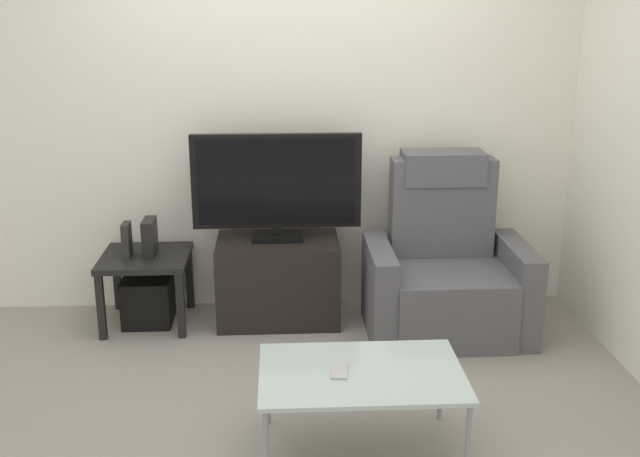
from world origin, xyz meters
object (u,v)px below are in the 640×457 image
(game_console, at_px, (150,237))
(coffee_table, at_px, (361,376))
(recliner_armchair, at_px, (446,271))
(book_upright, at_px, (127,240))
(subwoofer_box, at_px, (148,300))
(side_table, at_px, (146,266))
(television, at_px, (277,184))
(tv_stand, at_px, (278,280))
(cell_phone, at_px, (339,371))

(game_console, xyz_separation_m, coffee_table, (1.16, -1.53, -0.18))
(recliner_armchair, xyz_separation_m, coffee_table, (-0.67, -1.34, 0.01))
(book_upright, height_order, coffee_table, book_upright)
(game_console, bearing_deg, subwoofer_box, -164.05)
(side_table, relative_size, game_console, 2.38)
(television, height_order, subwoofer_box, television)
(tv_stand, xyz_separation_m, game_console, (-0.79, -0.01, 0.30))
(subwoofer_box, distance_m, game_console, 0.42)
(television, xyz_separation_m, side_table, (-0.83, -0.04, -0.51))
(recliner_armchair, xyz_separation_m, book_upright, (-1.96, 0.16, 0.19))
(television, height_order, book_upright, television)
(subwoofer_box, distance_m, coffee_table, 1.95)
(cell_phone, bearing_deg, television, 106.75)
(recliner_armchair, xyz_separation_m, subwoofer_box, (-1.86, 0.18, -0.22))
(cell_phone, bearing_deg, side_table, 132.74)
(tv_stand, xyz_separation_m, subwoofer_box, (-0.83, -0.02, -0.12))
(television, height_order, side_table, television)
(side_table, bearing_deg, coffee_table, -51.84)
(coffee_table, bearing_deg, subwoofer_box, 128.16)
(recliner_armchair, bearing_deg, side_table, 179.43)
(television, bearing_deg, book_upright, -176.57)
(side_table, distance_m, book_upright, 0.21)
(television, distance_m, subwoofer_box, 1.11)
(coffee_table, relative_size, cell_phone, 6.00)
(book_upright, bearing_deg, television, 3.43)
(television, relative_size, book_upright, 4.86)
(tv_stand, distance_m, cell_phone, 1.57)
(recliner_armchair, bearing_deg, cell_phone, -114.80)
(tv_stand, height_order, side_table, tv_stand)
(television, relative_size, game_console, 4.61)
(recliner_armchair, relative_size, game_console, 4.75)
(subwoofer_box, bearing_deg, tv_stand, 1.16)
(book_upright, bearing_deg, game_console, 12.53)
(subwoofer_box, relative_size, book_upright, 1.40)
(television, distance_m, side_table, 0.97)
(side_table, distance_m, subwoofer_box, 0.23)
(book_upright, distance_m, game_console, 0.14)
(tv_stand, xyz_separation_m, recliner_armchair, (1.03, -0.19, 0.11))
(game_console, bearing_deg, side_table, -164.05)
(tv_stand, distance_m, coffee_table, 1.58)
(tv_stand, height_order, coffee_table, tv_stand)
(television, xyz_separation_m, game_console, (-0.79, -0.03, -0.32))
(coffee_table, bearing_deg, side_table, 128.16)
(recliner_armchair, distance_m, book_upright, 1.98)
(tv_stand, bearing_deg, game_console, -179.52)
(cell_phone, bearing_deg, subwoofer_box, 132.74)
(coffee_table, bearing_deg, tv_stand, 103.42)
(cell_phone, bearing_deg, tv_stand, 106.86)
(side_table, height_order, book_upright, book_upright)
(subwoofer_box, bearing_deg, television, 2.47)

